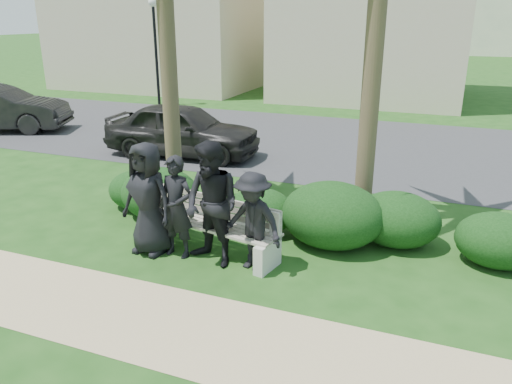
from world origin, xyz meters
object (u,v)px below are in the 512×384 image
street_lamp (155,33)px  man_d (253,222)px  man_c (212,205)px  car_a (183,130)px  man_a (148,199)px  park_bench (208,228)px  man_b (176,207)px

street_lamp → man_d: size_ratio=2.82×
man_c → man_d: size_ratio=1.26×
man_c → car_a: (-3.53, 5.37, -0.25)m
street_lamp → car_a: size_ratio=1.02×
man_d → car_a: bearing=142.3°
man_a → man_c: size_ratio=0.95×
man_d → park_bench: bearing=175.9°
man_c → man_d: bearing=25.3°
man_c → park_bench: bearing=146.0°
man_b → man_c: 0.66m
street_lamp → man_b: 14.55m
park_bench → man_c: man_c is taller
man_d → man_a: bearing=-163.3°
street_lamp → man_d: street_lamp is taller
man_b → man_d: size_ratio=1.07×
park_bench → man_c: bearing=-42.1°
street_lamp → man_c: size_ratio=2.23×
street_lamp → man_c: 14.92m
park_bench → man_a: 1.06m
man_b → man_c: man_c is taller
man_c → man_d: man_c is taller
man_d → street_lamp: bearing=141.3°
street_lamp → man_a: size_ratio=2.36×
man_a → car_a: 5.90m
man_d → car_a: 6.74m
man_d → car_a: size_ratio=0.36×
street_lamp → man_d: (9.11, -12.04, -2.18)m
car_a → man_c: bearing=-150.8°
park_bench → car_a: size_ratio=0.61×
man_b → man_a: bearing=-170.1°
man_c → car_a: bearing=142.5°
man_a → man_b: man_a is taller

